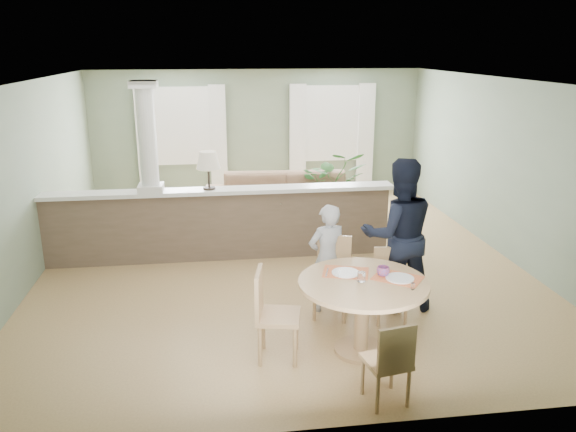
{
  "coord_description": "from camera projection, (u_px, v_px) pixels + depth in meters",
  "views": [
    {
      "loc": [
        -0.98,
        -8.02,
        3.16
      ],
      "look_at": [
        -0.02,
        -1.0,
        1.01
      ],
      "focal_mm": 35.0,
      "sensor_mm": 36.0,
      "label": 1
    }
  ],
  "objects": [
    {
      "name": "room_shell",
      "position": [
        274.0,
        137.0,
        8.71
      ],
      "size": [
        7.02,
        8.02,
        2.71
      ],
      "color": "gray",
      "rests_on": "ground"
    },
    {
      "name": "ground",
      "position": [
        281.0,
        260.0,
        8.65
      ],
      "size": [
        8.0,
        8.0,
        0.0
      ],
      "primitive_type": "plane",
      "color": "tan",
      "rests_on": "ground"
    },
    {
      "name": "child_person",
      "position": [
        327.0,
        258.0,
        6.84
      ],
      "size": [
        0.56,
        0.44,
        1.36
      ],
      "primitive_type": "imported",
      "rotation": [
        0.0,
        0.0,
        3.39
      ],
      "color": "#A1A1A6",
      "rests_on": "ground"
    },
    {
      "name": "pony_wall",
      "position": [
        215.0,
        215.0,
        8.5
      ],
      "size": [
        5.32,
        0.38,
        2.7
      ],
      "color": "brown",
      "rests_on": "ground"
    },
    {
      "name": "chair_far_man",
      "position": [
        390.0,
        281.0,
        6.68
      ],
      "size": [
        0.44,
        0.44,
        0.87
      ],
      "rotation": [
        0.0,
        0.0,
        -0.12
      ],
      "color": "tan",
      "rests_on": "ground"
    },
    {
      "name": "sofa",
      "position": [
        286.0,
        199.0,
        10.38
      ],
      "size": [
        3.09,
        1.36,
        0.88
      ],
      "primitive_type": "imported",
      "rotation": [
        0.0,
        0.0,
        -0.06
      ],
      "color": "#876549",
      "rests_on": "ground"
    },
    {
      "name": "houseplant",
      "position": [
        332.0,
        184.0,
        10.54
      ],
      "size": [
        1.21,
        1.05,
        1.33
      ],
      "primitive_type": "imported",
      "rotation": [
        0.0,
        0.0,
        0.01
      ],
      "color": "#306729",
      "rests_on": "ground"
    },
    {
      "name": "chair_far_boy",
      "position": [
        333.0,
        272.0,
        6.79
      ],
      "size": [
        0.56,
        0.56,
        0.97
      ],
      "rotation": [
        0.0,
        0.0,
        -0.34
      ],
      "color": "tan",
      "rests_on": "ground"
    },
    {
      "name": "man_person",
      "position": [
        398.0,
        235.0,
        6.84
      ],
      "size": [
        0.95,
        0.75,
        1.9
      ],
      "primitive_type": "imported",
      "rotation": [
        0.0,
        0.0,
        3.1
      ],
      "color": "black",
      "rests_on": "ground"
    },
    {
      "name": "chair_side",
      "position": [
        271.0,
        311.0,
        5.79
      ],
      "size": [
        0.52,
        0.52,
        0.98
      ],
      "rotation": [
        0.0,
        0.0,
        1.38
      ],
      "color": "tan",
      "rests_on": "ground"
    },
    {
      "name": "chair_near",
      "position": [
        390.0,
        360.0,
        5.03
      ],
      "size": [
        0.44,
        0.44,
        0.84
      ],
      "rotation": [
        0.0,
        0.0,
        3.33
      ],
      "color": "tan",
      "rests_on": "ground"
    },
    {
      "name": "dining_table",
      "position": [
        363.0,
        296.0,
        5.88
      ],
      "size": [
        1.36,
        1.36,
        0.93
      ],
      "rotation": [
        0.0,
        0.0,
        -0.3
      ],
      "color": "tan",
      "rests_on": "ground"
    }
  ]
}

